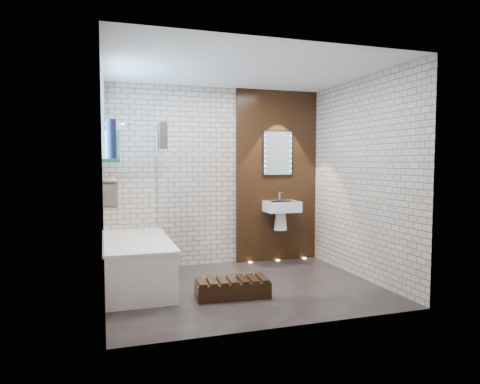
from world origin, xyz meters
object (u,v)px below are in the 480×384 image
object	(u,v)px
bathtub	(137,263)
washbasin	(282,211)
walnut_step	(232,289)
led_mirror	(278,153)
bath_screen	(161,180)

from	to	relation	value
bathtub	washbasin	bearing A→B (deg)	16.01
washbasin	walnut_step	world-z (taller)	washbasin
led_mirror	walnut_step	xyz separation A→B (m)	(-1.18, -1.53, -1.56)
bath_screen	led_mirror	distance (m)	1.89
bathtub	bath_screen	size ratio (longest dim) A/B	1.24
washbasin	led_mirror	world-z (taller)	led_mirror
walnut_step	bathtub	bearing A→B (deg)	142.87
walnut_step	washbasin	bearing A→B (deg)	49.25
bathtub	walnut_step	size ratio (longest dim) A/B	2.13
walnut_step	bath_screen	bearing A→B (deg)	118.12
bath_screen	led_mirror	bearing A→B (deg)	10.66
bathtub	washbasin	size ratio (longest dim) A/B	3.00
bathtub	washbasin	world-z (taller)	washbasin
bath_screen	washbasin	xyz separation A→B (m)	(1.82, 0.18, -0.49)
bath_screen	walnut_step	size ratio (longest dim) A/B	1.71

